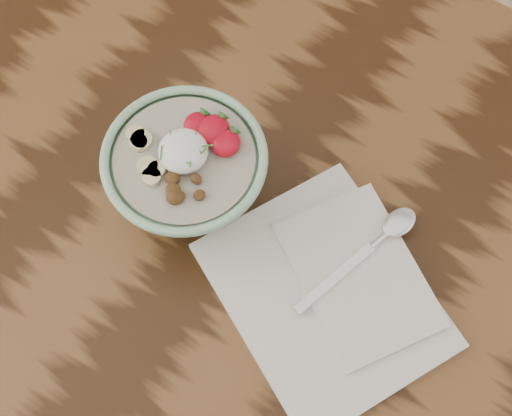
{
  "coord_description": "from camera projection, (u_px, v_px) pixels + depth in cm",
  "views": [
    {
      "loc": [
        20.44,
        -26.81,
        153.35
      ],
      "look_at": [
        4.25,
        -2.82,
        85.84
      ],
      "focal_mm": 50.0,
      "sensor_mm": 36.0,
      "label": 1
    }
  ],
  "objects": [
    {
      "name": "breakfast_bowl",
      "position": [
        187.0,
        173.0,
        0.8
      ],
      "size": [
        18.24,
        18.24,
        12.37
      ],
      "rotation": [
        0.0,
        0.0,
        -0.39
      ],
      "color": "#91C39B",
      "rests_on": "table"
    },
    {
      "name": "table",
      "position": [
        241.0,
        235.0,
        0.94
      ],
      "size": [
        160.0,
        90.0,
        75.0
      ],
      "color": "black",
      "rests_on": "ground"
    },
    {
      "name": "spoon",
      "position": [
        383.0,
        236.0,
        0.82
      ],
      "size": [
        6.8,
        18.19,
        0.96
      ],
      "rotation": [
        0.0,
        0.0,
        -0.26
      ],
      "color": "silver",
      "rests_on": "napkin"
    },
    {
      "name": "napkin",
      "position": [
        332.0,
        291.0,
        0.81
      ],
      "size": [
        32.41,
        30.07,
        1.59
      ],
      "rotation": [
        0.0,
        0.0,
        -0.45
      ],
      "color": "silver",
      "rests_on": "table"
    }
  ]
}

